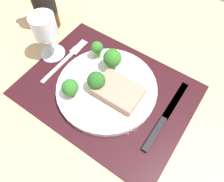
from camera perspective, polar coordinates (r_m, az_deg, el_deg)
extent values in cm
cube|color=tan|center=(60.61, -1.33, -0.53)|extent=(140.00, 110.00, 3.00)
cube|color=black|center=(59.20, -1.36, 0.30)|extent=(44.96, 33.77, 0.30)
cylinder|color=silver|center=(58.40, -1.38, 0.80)|extent=(26.85, 26.85, 1.60)
cube|color=tan|center=(55.62, 1.66, -0.02)|extent=(11.95, 8.66, 2.25)
cylinder|color=#6B994C|center=(60.83, 0.09, 6.80)|extent=(1.38, 1.38, 1.71)
sphere|color=#2D6B23|center=(58.52, 0.09, 8.63)|extent=(5.02, 5.02, 5.02)
cylinder|color=#5B8942|center=(56.94, -10.51, -0.38)|extent=(1.83, 1.83, 1.21)
sphere|color=#2D6B23|center=(54.90, -10.91, 0.95)|extent=(4.33, 4.33, 4.33)
cylinder|color=#5B8942|center=(57.12, -3.98, 1.28)|extent=(1.73, 1.73, 1.29)
sphere|color=#235B1E|center=(54.94, -4.14, 2.78)|extent=(4.67, 4.67, 4.67)
cylinder|color=#5B8942|center=(63.36, -3.82, 9.75)|extent=(1.97, 1.97, 2.20)
sphere|color=#2D6B23|center=(61.49, -3.96, 11.31)|extent=(3.36, 3.36, 3.36)
cube|color=silver|center=(65.05, -14.01, 6.03)|extent=(1.00, 13.00, 0.50)
cube|color=silver|center=(68.20, -9.63, 10.38)|extent=(2.40, 2.60, 0.40)
cube|color=silver|center=(70.12, -8.56, 12.26)|extent=(0.30, 3.60, 0.35)
cube|color=silver|center=(69.81, -8.17, 12.07)|extent=(0.30, 3.60, 0.35)
cube|color=silver|center=(69.51, -7.78, 11.88)|extent=(0.30, 3.60, 0.35)
cube|color=silver|center=(69.21, -7.39, 11.68)|extent=(0.30, 3.60, 0.35)
cube|color=black|center=(53.96, 11.06, -10.93)|extent=(1.40, 10.00, 0.80)
cube|color=silver|center=(59.63, 16.28, -2.23)|extent=(1.80, 13.00, 0.30)
cylinder|color=#331E0F|center=(73.31, -17.59, 21.66)|extent=(6.80, 6.80, 18.72)
cylinder|color=black|center=(73.84, -17.39, 21.09)|extent=(6.93, 6.93, 6.55)
cylinder|color=silver|center=(69.44, -15.17, 9.56)|extent=(7.33, 7.33, 0.40)
cylinder|color=silver|center=(66.73, -15.92, 11.72)|extent=(0.80, 0.80, 7.26)
cylinder|color=silver|center=(62.28, -17.41, 15.92)|extent=(6.76, 6.76, 6.12)
cylinder|color=tan|center=(63.24, -17.06, 14.94)|extent=(5.95, 5.95, 3.16)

